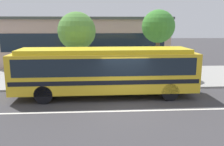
% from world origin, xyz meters
% --- Properties ---
extents(ground_plane, '(120.00, 120.00, 0.00)m').
position_xyz_m(ground_plane, '(0.00, 0.00, 0.00)').
color(ground_plane, '#3C3B3D').
extents(sidewalk_slab, '(60.00, 8.00, 0.12)m').
position_xyz_m(sidewalk_slab, '(0.00, 7.12, 0.06)').
color(sidewalk_slab, '#999892').
rests_on(sidewalk_slab, ground_plane).
extents(lane_stripe_center, '(56.00, 0.16, 0.01)m').
position_xyz_m(lane_stripe_center, '(0.00, -0.80, 0.00)').
color(lane_stripe_center, silver).
rests_on(lane_stripe_center, ground_plane).
extents(transit_bus, '(10.55, 2.64, 2.85)m').
position_xyz_m(transit_bus, '(-1.03, 1.77, 1.66)').
color(transit_bus, gold).
rests_on(transit_bus, ground_plane).
extents(pedestrian_waiting_near_sign, '(0.41, 0.41, 1.65)m').
position_xyz_m(pedestrian_waiting_near_sign, '(-4.37, 5.26, 1.08)').
color(pedestrian_waiting_near_sign, navy).
rests_on(pedestrian_waiting_near_sign, sidewalk_slab).
extents(pedestrian_walking_along_curb, '(0.47, 0.47, 1.73)m').
position_xyz_m(pedestrian_walking_along_curb, '(0.07, 4.70, 1.13)').
color(pedestrian_walking_along_curb, '#332B3E').
rests_on(pedestrian_walking_along_curb, sidewalk_slab).
extents(pedestrian_standing_by_tree, '(0.45, 0.45, 1.71)m').
position_xyz_m(pedestrian_standing_by_tree, '(1.67, 3.53, 1.13)').
color(pedestrian_standing_by_tree, '#3D3439').
rests_on(pedestrian_standing_by_tree, sidewalk_slab).
extents(bus_stop_sign, '(0.08, 0.44, 2.65)m').
position_xyz_m(bus_stop_sign, '(3.08, 3.55, 1.81)').
color(bus_stop_sign, gray).
rests_on(bus_stop_sign, sidewalk_slab).
extents(street_tree_near_stop, '(2.65, 2.65, 4.95)m').
position_xyz_m(street_tree_near_stop, '(-2.88, 5.13, 3.72)').
color(street_tree_near_stop, brown).
rests_on(street_tree_near_stop, sidewalk_slab).
extents(street_tree_mid_block, '(2.54, 2.54, 5.19)m').
position_xyz_m(street_tree_mid_block, '(3.24, 6.58, 4.00)').
color(street_tree_mid_block, brown).
rests_on(street_tree_mid_block, sidewalk_slab).
extents(station_building, '(16.72, 6.68, 4.87)m').
position_xyz_m(station_building, '(-2.68, 13.51, 2.44)').
color(station_building, tan).
rests_on(station_building, ground_plane).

